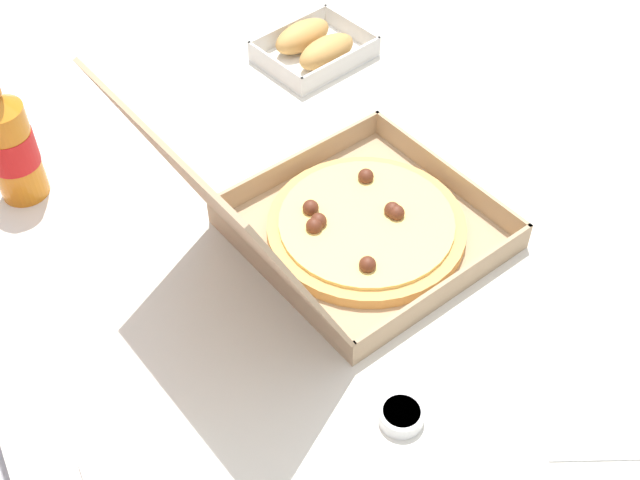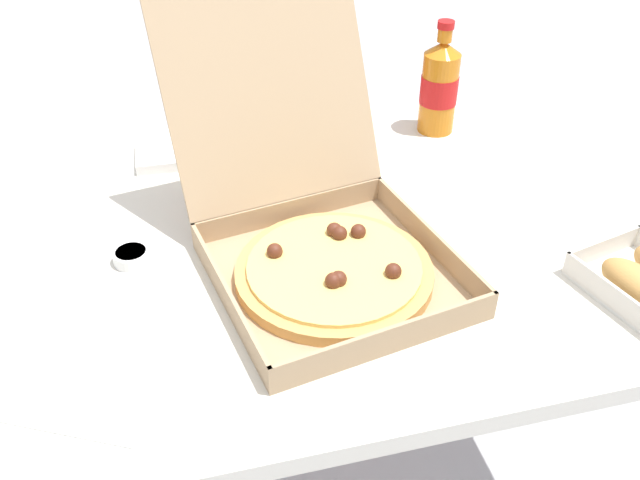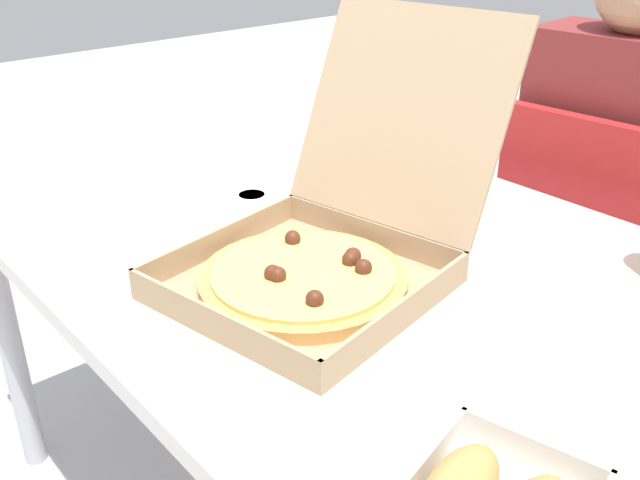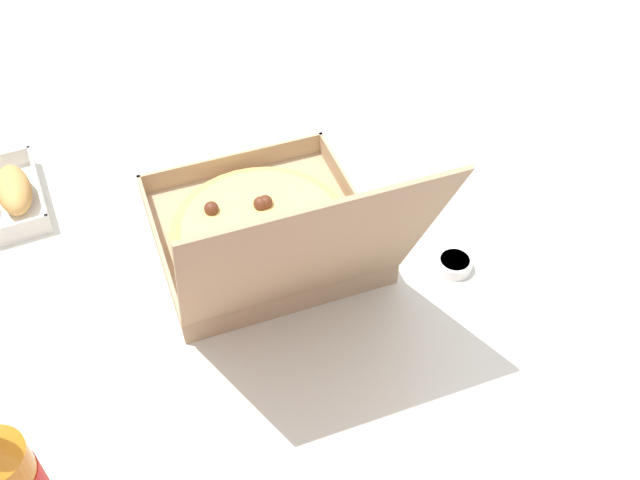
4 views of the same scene
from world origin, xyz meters
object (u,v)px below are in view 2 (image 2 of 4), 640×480
paper_menu (80,384)px  pizza_box_open (322,238)px  dipping_sauce_cup (131,256)px  chair (262,158)px  diner_person (252,74)px  cola_bottle (439,86)px  napkin_pile (166,154)px

paper_menu → pizza_box_open: bearing=51.4°
pizza_box_open → dipping_sauce_cup: size_ratio=9.37×
chair → diner_person: size_ratio=0.72×
pizza_box_open → dipping_sauce_cup: 0.29m
cola_bottle → dipping_sauce_cup: 0.69m
diner_person → dipping_sauce_cup: bearing=-112.6°
chair → cola_bottle: (0.30, -0.37, 0.33)m
chair → dipping_sauce_cup: size_ratio=14.82×
cola_bottle → diner_person: bearing=125.5°
paper_menu → dipping_sauce_cup: (0.07, 0.24, 0.01)m
dipping_sauce_cup → paper_menu: bearing=-106.3°
napkin_pile → cola_bottle: bearing=-1.0°
chair → napkin_pile: (-0.24, -0.36, 0.24)m
chair → paper_menu: size_ratio=3.95×
diner_person → napkin_pile: bearing=-118.8°
cola_bottle → napkin_pile: size_ratio=2.04×
diner_person → cola_bottle: size_ratio=5.14×
diner_person → paper_menu: 1.04m
pizza_box_open → chair: bearing=87.8°
chair → dipping_sauce_cup: (-0.31, -0.67, 0.24)m
paper_menu → napkin_pile: bearing=102.3°
pizza_box_open → paper_menu: pizza_box_open is taller
napkin_pile → dipping_sauce_cup: same height
diner_person → pizza_box_open: 0.81m
diner_person → pizza_box_open: (-0.02, -0.81, 0.07)m
diner_person → paper_menu: bearing=-111.1°
diner_person → cola_bottle: 0.54m
diner_person → dipping_sauce_cup: 0.79m
diner_person → cola_bottle: diner_person is taller
pizza_box_open → napkin_pile: (-0.21, 0.39, -0.04)m
cola_bottle → paper_menu: (-0.68, -0.54, -0.09)m
diner_person → dipping_sauce_cup: size_ratio=20.54×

